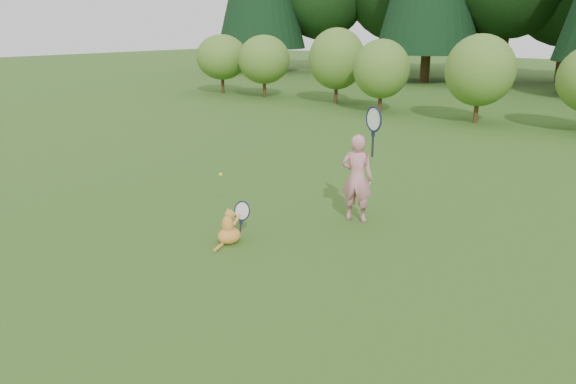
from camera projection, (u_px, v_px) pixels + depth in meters
The scene contains 5 objects.
ground at pixel (240, 252), 7.64m from camera, with size 100.00×100.00×0.00m, color #295919.
shrub_row at pixel (530, 78), 17.05m from camera, with size 28.00×3.00×2.80m, color #537825, non-canonical shape.
child at pixel (358, 176), 8.66m from camera, with size 0.79×0.46×2.07m.
cat at pixel (229, 225), 7.90m from camera, with size 0.37×0.71×0.69m.
tennis_ball at pixel (221, 175), 9.12m from camera, with size 0.06×0.06×0.06m.
Camera 1 is at (4.88, -5.18, 2.97)m, focal length 35.00 mm.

